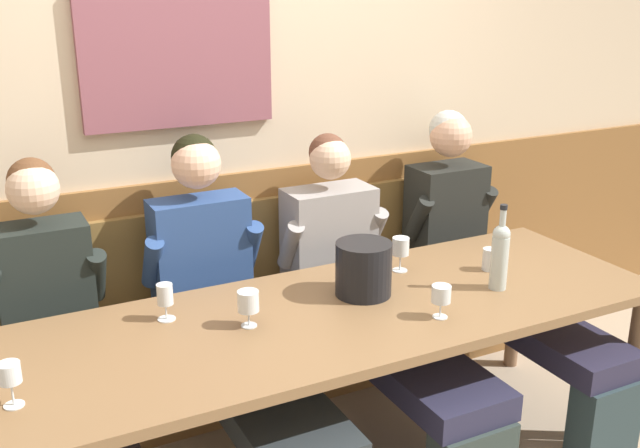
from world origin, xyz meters
TOP-DOWN VIEW (x-y plane):
  - room_wall_back at (-0.00, 1.09)m, footprint 6.80×0.12m
  - wood_wainscot_panel at (0.00, 1.04)m, footprint 6.80×0.03m
  - wall_bench at (0.00, 0.83)m, footprint 2.91×0.42m
  - dining_table at (0.00, 0.09)m, footprint 2.61×0.89m
  - person_left_seat at (-1.00, 0.44)m, footprint 0.48×1.34m
  - person_center_right_seat at (-0.33, 0.43)m, footprint 0.53×1.35m
  - person_center_left_seat at (0.32, 0.43)m, footprint 0.53×1.35m
  - person_right_seat at (1.01, 0.47)m, footprint 0.49×1.35m
  - ice_bucket at (0.14, 0.18)m, footprint 0.23×0.23m
  - wine_bottle_clear_water at (0.67, -0.02)m, footprint 0.07×0.07m
  - wine_glass_by_bottle at (-0.38, 0.12)m, footprint 0.08×0.08m
  - wine_glass_center_rear at (0.41, 0.32)m, footprint 0.07×0.07m
  - wine_glass_mid_left at (-1.20, -0.06)m, footprint 0.07×0.07m
  - wine_glass_center_front at (0.29, -0.14)m, footprint 0.07×0.07m
  - wine_glass_left_end at (-0.63, 0.31)m, footprint 0.07×0.07m
  - water_tumbler_left at (0.77, 0.15)m, footprint 0.06×0.06m

SIDE VIEW (x-z plane):
  - wall_bench at x=0.00m, z-range -0.19..0.75m
  - wood_wainscot_panel at x=0.00m, z-range 0.00..1.07m
  - person_center_left_seat at x=0.32m, z-range -0.03..1.24m
  - person_left_seat at x=-1.00m, z-range -0.02..1.27m
  - person_center_right_seat at x=-0.33m, z-range -0.03..1.30m
  - person_right_seat at x=1.01m, z-range -0.01..1.32m
  - dining_table at x=0.00m, z-range 0.30..1.04m
  - water_tumbler_left at x=0.77m, z-range 0.74..0.84m
  - wine_glass_center_front at x=0.29m, z-range 0.77..0.90m
  - wine_glass_by_bottle at x=-0.38m, z-range 0.76..0.90m
  - wine_glass_left_end at x=-0.63m, z-range 0.76..0.90m
  - wine_glass_mid_left at x=-1.20m, z-range 0.77..0.91m
  - wine_glass_center_rear at x=0.41m, z-range 0.77..0.92m
  - ice_bucket at x=0.14m, z-range 0.74..0.96m
  - wine_bottle_clear_water at x=0.67m, z-range 0.71..1.07m
  - room_wall_back at x=0.00m, z-range 0.00..2.80m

